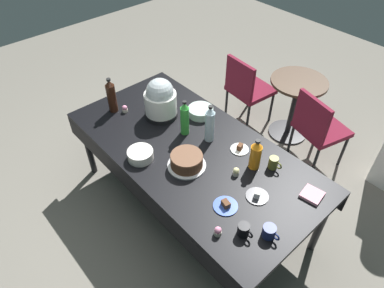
# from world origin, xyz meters

# --- Properties ---
(ground) EXTENTS (9.00, 9.00, 0.00)m
(ground) POSITION_xyz_m (0.00, 0.00, 0.00)
(ground) COLOR slate
(potluck_table) EXTENTS (2.20, 1.10, 0.75)m
(potluck_table) POSITION_xyz_m (0.00, 0.00, 0.69)
(potluck_table) COLOR black
(potluck_table) RESTS_ON ground
(frosted_layer_cake) EXTENTS (0.30, 0.30, 0.11)m
(frosted_layer_cake) POSITION_xyz_m (0.12, -0.16, 0.80)
(frosted_layer_cake) COLOR silver
(frosted_layer_cake) RESTS_ON potluck_table
(slow_cooker) EXTENTS (0.30, 0.30, 0.37)m
(slow_cooker) POSITION_xyz_m (-0.51, 0.08, 0.92)
(slow_cooker) COLOR black
(slow_cooker) RESTS_ON potluck_table
(glass_salad_bowl) EXTENTS (0.23, 0.23, 0.07)m
(glass_salad_bowl) POSITION_xyz_m (-0.28, 0.36, 0.79)
(glass_salad_bowl) COLOR #B2C6BC
(glass_salad_bowl) RESTS_ON potluck_table
(ceramic_snack_bowl) EXTENTS (0.20, 0.20, 0.08)m
(ceramic_snack_bowl) POSITION_xyz_m (-0.19, -0.38, 0.79)
(ceramic_snack_bowl) COLOR silver
(ceramic_snack_bowl) RESTS_ON potluck_table
(dessert_plate_white) EXTENTS (0.15, 0.15, 0.06)m
(dessert_plate_white) POSITION_xyz_m (0.27, 0.28, 0.76)
(dessert_plate_white) COLOR white
(dessert_plate_white) RESTS_ON potluck_table
(dessert_plate_cobalt) EXTENTS (0.17, 0.17, 0.05)m
(dessert_plate_cobalt) POSITION_xyz_m (0.59, -0.21, 0.76)
(dessert_plate_cobalt) COLOR #2D4CB2
(dessert_plate_cobalt) RESTS_ON potluck_table
(dessert_plate_charcoal) EXTENTS (0.16, 0.16, 0.06)m
(dessert_plate_charcoal) POSITION_xyz_m (0.68, 0.02, 0.76)
(dessert_plate_charcoal) COLOR #2D2D33
(dessert_plate_charcoal) RESTS_ON potluck_table
(cupcake_berry) EXTENTS (0.05, 0.05, 0.07)m
(cupcake_berry) POSITION_xyz_m (0.71, -0.41, 0.78)
(cupcake_berry) COLOR beige
(cupcake_berry) RESTS_ON potluck_table
(cupcake_cocoa) EXTENTS (0.05, 0.05, 0.07)m
(cupcake_cocoa) POSITION_xyz_m (0.43, 0.06, 0.78)
(cupcake_cocoa) COLOR beige
(cupcake_cocoa) RESTS_ON potluck_table
(cupcake_vanilla) EXTENTS (0.05, 0.05, 0.07)m
(cupcake_vanilla) POSITION_xyz_m (-0.78, -0.13, 0.78)
(cupcake_vanilla) COLOR beige
(cupcake_vanilla) RESTS_ON potluck_table
(soda_bottle_lime_soda) EXTENTS (0.07, 0.07, 0.33)m
(soda_bottle_lime_soda) POSITION_xyz_m (-0.19, 0.09, 0.90)
(soda_bottle_lime_soda) COLOR green
(soda_bottle_lime_soda) RESTS_ON potluck_table
(soda_bottle_cola) EXTENTS (0.08, 0.08, 0.34)m
(soda_bottle_cola) POSITION_xyz_m (-0.86, -0.20, 0.91)
(soda_bottle_cola) COLOR #33190F
(soda_bottle_cola) RESTS_ON potluck_table
(soda_bottle_water) EXTENTS (0.08, 0.08, 0.34)m
(soda_bottle_water) POSITION_xyz_m (0.01, 0.18, 0.91)
(soda_bottle_water) COLOR silver
(soda_bottle_water) RESTS_ON potluck_table
(soda_bottle_orange_juice) EXTENTS (0.09, 0.09, 0.27)m
(soda_bottle_orange_juice) POSITION_xyz_m (0.47, 0.22, 0.87)
(soda_bottle_orange_juice) COLOR orange
(soda_bottle_orange_juice) RESTS_ON potluck_table
(coffee_mug_black) EXTENTS (0.12, 0.08, 0.09)m
(coffee_mug_black) POSITION_xyz_m (0.82, -0.28, 0.79)
(coffee_mug_black) COLOR black
(coffee_mug_black) RESTS_ON potluck_table
(coffee_mug_olive) EXTENTS (0.12, 0.07, 0.10)m
(coffee_mug_olive) POSITION_xyz_m (0.57, 0.32, 0.80)
(coffee_mug_olive) COLOR olive
(coffee_mug_olive) RESTS_ON potluck_table
(coffee_mug_navy) EXTENTS (0.13, 0.09, 0.09)m
(coffee_mug_navy) POSITION_xyz_m (0.93, -0.17, 0.79)
(coffee_mug_navy) COLOR navy
(coffee_mug_navy) RESTS_ON potluck_table
(paper_napkin_stack) EXTENTS (0.16, 0.16, 0.02)m
(paper_napkin_stack) POSITION_xyz_m (0.93, 0.31, 0.76)
(paper_napkin_stack) COLOR pink
(paper_napkin_stack) RESTS_ON potluck_table
(maroon_chair_left) EXTENTS (0.48, 0.48, 0.85)m
(maroon_chair_left) POSITION_xyz_m (-0.56, 1.33, 0.49)
(maroon_chair_left) COLOR maroon
(maroon_chair_left) RESTS_ON ground
(maroon_chair_right) EXTENTS (0.54, 0.54, 0.85)m
(maroon_chair_right) POSITION_xyz_m (0.38, 1.33, 0.49)
(maroon_chair_right) COLOR maroon
(maroon_chair_right) RESTS_ON ground
(round_cafe_table) EXTENTS (0.60, 0.60, 0.72)m
(round_cafe_table) POSITION_xyz_m (-0.05, 1.55, 0.50)
(round_cafe_table) COLOR #473323
(round_cafe_table) RESTS_ON ground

